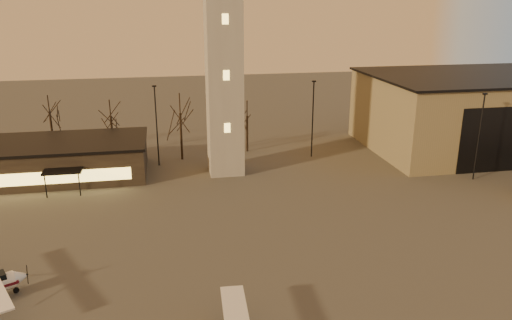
% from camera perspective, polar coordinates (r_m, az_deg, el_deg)
% --- Properties ---
extents(ground, '(220.00, 220.00, 0.00)m').
position_cam_1_polar(ground, '(34.38, 3.32, -17.83)').
color(ground, '#474442').
rests_on(ground, ground).
extents(control_tower, '(6.80, 6.80, 32.60)m').
position_cam_1_polar(control_tower, '(57.54, -3.76, 14.19)').
color(control_tower, gray).
rests_on(control_tower, ground).
extents(hangar, '(30.60, 20.60, 10.30)m').
position_cam_1_polar(hangar, '(76.10, 24.13, 5.09)').
color(hangar, '#7E7052').
rests_on(hangar, ground).
extents(terminal, '(25.40, 12.20, 4.30)m').
position_cam_1_polar(terminal, '(63.43, -23.84, -0.02)').
color(terminal, black).
rests_on(terminal, ground).
extents(light_poles, '(58.50, 12.25, 10.14)m').
position_cam_1_polar(light_poles, '(60.29, -3.19, 3.86)').
color(light_poles, black).
rests_on(light_poles, ground).
extents(tree_row, '(37.20, 9.20, 8.80)m').
position_cam_1_polar(tree_row, '(67.98, -16.14, 5.26)').
color(tree_row, black).
rests_on(tree_row, ground).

